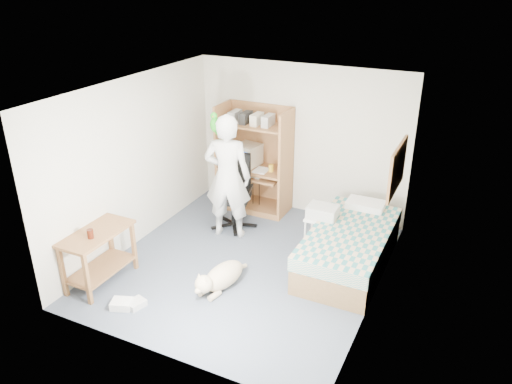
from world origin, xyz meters
The scene contains 21 objects.
floor centered at (0.00, 0.00, 0.00)m, with size 4.00×4.00×0.00m, color #414958.
wall_back centered at (0.00, 2.00, 1.25)m, with size 3.60×0.02×2.50m, color beige.
wall_right centered at (1.80, 0.00, 1.25)m, with size 0.02×4.00×2.50m, color beige.
wall_left centered at (-1.80, 0.00, 1.25)m, with size 0.02×4.00×2.50m, color beige.
ceiling centered at (0.00, 0.00, 2.50)m, with size 3.60×4.00×0.02m, color white.
computer_hutch centered at (-0.70, 1.74, 0.82)m, with size 1.20×0.63×1.80m.
bed centered at (1.30, 0.62, 0.29)m, with size 1.02×2.02×0.66m.
side_desk centered at (-1.55, -1.20, 0.49)m, with size 0.50×1.00×0.75m.
corkboard centered at (1.77, 0.90, 1.45)m, with size 0.04×0.94×0.66m.
office_chair centered at (-0.72, 1.00, 0.42)m, with size 0.66×0.66×1.17m.
person centered at (-0.65, 0.69, 0.97)m, with size 0.71×0.46×1.94m, color silver.
parrot centered at (-0.85, 0.70, 1.78)m, with size 0.14×0.25×0.39m.
dog centered at (-0.05, -0.64, 0.17)m, with size 0.45×1.01×0.38m.
printer_cart centered at (0.82, 0.83, 0.36)m, with size 0.46×0.37×0.55m.
printer centered at (0.82, 0.83, 0.64)m, with size 0.42×0.32×0.18m, color #BBBBB6.
crt_monitor centered at (-0.84, 1.75, 0.95)m, with size 0.43×0.45×0.36m.
keyboard centered at (-0.72, 1.58, 0.67)m, with size 0.45×0.16×0.03m, color beige.
pencil_cup centered at (-0.37, 1.65, 0.82)m, with size 0.08×0.08×0.12m, color gold.
drink_glass centered at (-1.50, -1.34, 0.81)m, with size 0.08×0.08×0.12m, color #3D1409.
floor_box_a centered at (-0.95, -1.54, 0.05)m, with size 0.25×0.20×0.10m, color white.
floor_box_b centered at (-0.80, -1.45, 0.04)m, with size 0.18×0.22×0.08m, color #BAB9B5.
Camera 1 is at (2.74, -5.36, 3.86)m, focal length 35.00 mm.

